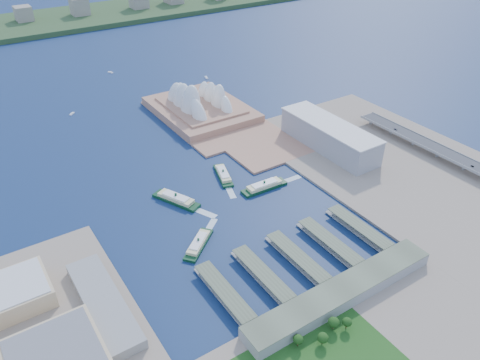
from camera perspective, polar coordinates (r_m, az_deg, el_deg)
ground at (r=508.66m, az=0.37°, el=-5.75°), size 3000.00×3000.00×0.00m
east_land at (r=625.25m, az=21.72°, el=-0.09°), size 240.00×500.00×3.00m
peninsula at (r=745.95m, az=-3.84°, el=7.71°), size 135.00×220.00×3.00m
far_shore at (r=1365.13m, az=-24.17°, el=16.95°), size 2200.00×260.00×12.00m
opera_house at (r=748.68m, az=-4.88°, el=10.31°), size 134.00×180.00×58.00m
toaster_building at (r=655.53m, az=10.81°, el=5.30°), size 45.00×155.00×35.00m
expressway at (r=663.12m, az=25.66°, el=1.61°), size 26.00×340.00×11.85m
ferry_wharves at (r=467.13m, az=7.00°, el=-9.47°), size 184.00×90.00×9.30m
terminal_building at (r=434.63m, az=12.28°, el=-13.31°), size 200.00×28.00×12.00m
far_skyline at (r=1338.59m, az=-24.31°, el=18.15°), size 1900.00×140.00×55.00m
ferry_a at (r=548.26m, az=-7.82°, el=-2.14°), size 39.28×61.46×11.45m
ferry_b at (r=589.36m, az=-2.07°, el=0.82°), size 28.95×55.29×10.15m
ferry_c at (r=483.35m, az=-5.09°, el=-7.57°), size 48.66×43.12×9.83m
ferry_d at (r=566.65m, az=2.98°, el=-0.58°), size 59.45×16.94×11.15m
boat_b at (r=802.04m, az=-19.80°, el=7.64°), size 10.08×9.23×2.74m
boat_c at (r=907.27m, az=-4.14°, el=12.37°), size 7.26×13.84×2.99m
boat_e at (r=965.40m, az=-15.51°, el=12.55°), size 8.36×11.79×2.79m
car_b at (r=651.98m, az=26.46°, el=1.52°), size 1.32×3.79×1.25m
car_c at (r=709.40m, az=18.44°, el=5.89°), size 1.99×4.90×1.42m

